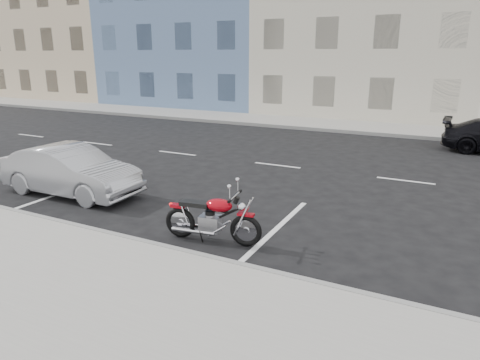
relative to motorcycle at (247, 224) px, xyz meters
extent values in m
plane|color=black|center=(0.18, 6.05, -0.46)|extent=(120.00, 120.00, 0.00)
cube|color=gray|center=(-4.82, 14.75, -0.38)|extent=(80.00, 3.40, 0.15)
cube|color=gray|center=(-4.82, -0.95, -0.38)|extent=(80.00, 0.12, 0.16)
cube|color=gray|center=(-4.82, 13.05, -0.38)|extent=(80.00, 0.12, 0.16)
cube|color=#C9B391|center=(-25.82, 22.35, 5.54)|extent=(12.00, 12.00, 12.00)
cube|color=slate|center=(-13.82, 22.35, 6.04)|extent=(12.00, 12.00, 13.00)
cube|color=beige|center=(-1.82, 22.35, 5.29)|extent=(12.00, 12.00, 11.50)
torus|color=black|center=(0.67, 0.10, -0.16)|extent=(0.64, 0.20, 0.63)
torus|color=black|center=(-0.68, -0.10, -0.16)|extent=(0.64, 0.20, 0.63)
cube|color=#99050F|center=(0.67, 0.10, 0.17)|extent=(0.33, 0.17, 0.05)
cube|color=#99050F|center=(-0.71, -0.11, 0.19)|extent=(0.30, 0.19, 0.06)
cube|color=gray|center=(-0.04, -0.01, -0.10)|extent=(0.43, 0.34, 0.32)
ellipsoid|color=#99050F|center=(0.14, 0.02, 0.30)|extent=(0.57, 0.40, 0.25)
cube|color=black|center=(-0.35, -0.05, 0.28)|extent=(0.61, 0.33, 0.08)
cylinder|color=silver|center=(0.46, 0.07, 0.51)|extent=(0.13, 0.66, 0.03)
sphere|color=silver|center=(0.59, 0.09, 0.32)|extent=(0.16, 0.16, 0.16)
cylinder|color=silver|center=(-0.33, -0.18, -0.25)|extent=(0.90, 0.21, 0.08)
cylinder|color=silver|center=(-0.37, 0.08, -0.25)|extent=(0.90, 0.21, 0.08)
cylinder|color=silver|center=(0.63, 0.10, 0.13)|extent=(0.37, 0.10, 0.75)
cylinder|color=black|center=(0.16, 0.02, 0.06)|extent=(0.76, 0.16, 0.46)
imported|color=#9FA1A6|center=(-5.47, 0.80, 0.18)|extent=(3.87, 1.39, 1.27)
camera|label=1|loc=(3.25, -6.74, 3.06)|focal=32.00mm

